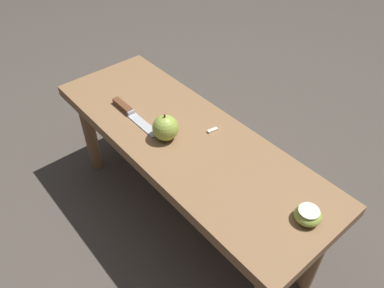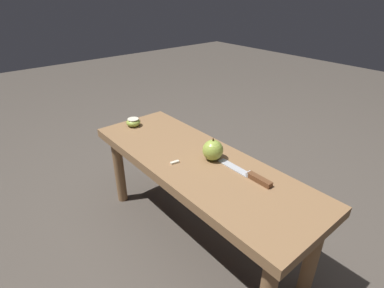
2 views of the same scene
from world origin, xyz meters
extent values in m
plane|color=#4C443D|center=(0.00, 0.00, 0.00)|extent=(8.00, 8.00, 0.00)
cube|color=olive|center=(0.00, 0.00, 0.41)|extent=(1.09, 0.38, 0.04)
cylinder|color=olive|center=(-0.48, -0.13, 0.19)|extent=(0.05, 0.05, 0.39)
cylinder|color=olive|center=(0.48, -0.13, 0.19)|extent=(0.05, 0.05, 0.39)
cylinder|color=olive|center=(0.48, 0.13, 0.19)|extent=(0.05, 0.05, 0.39)
cube|color=#B7BABF|center=(-0.14, -0.07, 0.43)|extent=(0.15, 0.03, 0.00)
cube|color=#B7BABF|center=(-0.21, -0.07, 0.44)|extent=(0.01, 0.03, 0.02)
cube|color=brown|center=(-0.26, -0.07, 0.44)|extent=(0.10, 0.02, 0.02)
sphere|color=#9EB747|center=(-0.03, -0.05, 0.47)|extent=(0.09, 0.09, 0.09)
cylinder|color=#4C3319|center=(-0.03, -0.05, 0.52)|extent=(0.01, 0.01, 0.01)
ellipsoid|color=#9EB747|center=(0.46, 0.03, 0.45)|extent=(0.07, 0.07, 0.04)
cylinder|color=silver|center=(0.46, 0.03, 0.47)|extent=(0.06, 0.06, 0.00)
cube|color=silver|center=(0.04, 0.09, 0.43)|extent=(0.02, 0.04, 0.01)
camera|label=1|loc=(0.72, -0.58, 1.23)|focal=35.00mm
camera|label=2|loc=(-0.79, 0.69, 1.06)|focal=28.00mm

